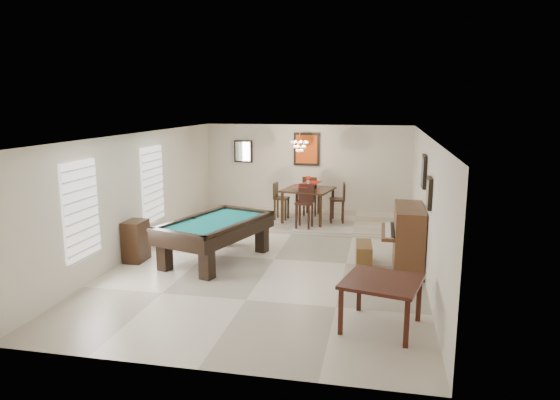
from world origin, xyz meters
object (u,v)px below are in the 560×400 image
(dining_chair_north, at_px, (311,196))
(dining_chair_west, at_px, (282,201))
(apothecary_chest, at_px, (136,241))
(dining_table, at_px, (308,203))
(pool_table, at_px, (216,241))
(square_table, at_px, (381,304))
(dining_chair_east, at_px, (337,203))
(chandelier, at_px, (300,142))
(dining_chair_south, at_px, (304,206))
(upright_piano, at_px, (401,237))
(piano_bench, at_px, (364,254))
(flower_vase, at_px, (308,180))

(dining_chair_north, distance_m, dining_chair_west, 0.99)
(apothecary_chest, distance_m, dining_table, 4.81)
(pool_table, xyz_separation_m, square_table, (3.37, -2.53, -0.05))
(dining_table, height_order, dining_chair_east, dining_chair_east)
(dining_chair_east, bearing_deg, apothecary_chest, -52.93)
(apothecary_chest, height_order, chandelier, chandelier)
(dining_table, relative_size, chandelier, 2.00)
(dining_chair_south, height_order, chandelier, chandelier)
(dining_table, xyz_separation_m, dining_chair_east, (0.77, 0.01, 0.03))
(apothecary_chest, bearing_deg, dining_table, 50.71)
(pool_table, relative_size, upright_piano, 1.66)
(piano_bench, distance_m, dining_chair_east, 3.19)
(flower_vase, distance_m, dining_chair_west, 0.95)
(dining_table, xyz_separation_m, flower_vase, (0.00, 0.00, 0.61))
(dining_table, bearing_deg, dining_chair_west, 176.27)
(apothecary_chest, xyz_separation_m, flower_vase, (3.04, 3.72, 0.80))
(dining_table, height_order, dining_chair_north, dining_chair_north)
(pool_table, relative_size, square_table, 2.36)
(pool_table, bearing_deg, upright_piano, 21.89)
(apothecary_chest, xyz_separation_m, dining_chair_east, (3.81, 3.73, 0.22))
(upright_piano, height_order, dining_chair_west, upright_piano)
(upright_piano, height_order, dining_table, upright_piano)
(upright_piano, relative_size, chandelier, 2.49)
(chandelier, bearing_deg, dining_chair_west, -166.86)
(dining_chair_east, bearing_deg, pool_table, -40.47)
(apothecary_chest, height_order, dining_table, dining_table)
(dining_chair_north, bearing_deg, dining_chair_east, 145.07)
(dining_chair_north, bearing_deg, dining_chair_south, 99.08)
(chandelier, bearing_deg, flower_vase, -30.67)
(pool_table, relative_size, piano_bench, 3.13)
(pool_table, xyz_separation_m, dining_chair_north, (1.42, 4.10, 0.26))
(piano_bench, xyz_separation_m, dining_chair_east, (-0.82, 3.05, 0.42))
(chandelier, bearing_deg, dining_chair_east, -7.94)
(dining_chair_west, bearing_deg, dining_chair_south, -132.90)
(pool_table, bearing_deg, flower_vase, 84.67)
(dining_table, relative_size, flower_vase, 5.52)
(dining_table, bearing_deg, dining_chair_north, 91.31)
(square_table, height_order, chandelier, chandelier)
(flower_vase, bearing_deg, chandelier, 149.33)
(dining_chair_south, distance_m, dining_chair_west, 1.08)
(upright_piano, xyz_separation_m, dining_chair_south, (-2.28, 2.35, 0.04))
(dining_chair_south, distance_m, dining_chair_east, 1.06)
(dining_chair_south, height_order, dining_chair_north, dining_chair_north)
(square_table, height_order, dining_table, dining_table)
(pool_table, bearing_deg, dining_chair_west, 96.08)
(dining_chair_east, bearing_deg, dining_chair_north, -140.15)
(dining_chair_north, xyz_separation_m, chandelier, (-0.25, -0.58, 1.53))
(flower_vase, bearing_deg, dining_table, 0.00)
(upright_piano, xyz_separation_m, dining_chair_north, (-2.32, 3.83, 0.05))
(pool_table, relative_size, dining_chair_east, 2.37)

